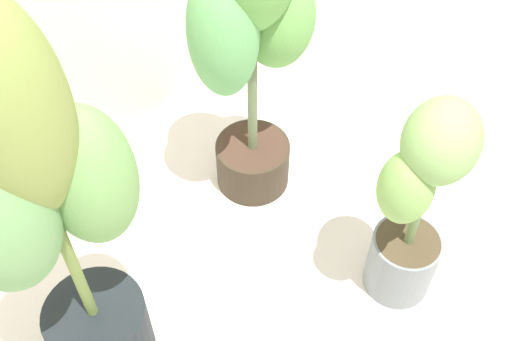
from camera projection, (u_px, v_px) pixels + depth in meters
name	position (u px, v px, depth m)	size (l,w,h in m)	color
ground_plane	(301.00, 328.00, 1.66)	(8.00, 8.00, 0.00)	silver
potted_plant_back_left	(48.00, 217.00, 1.16)	(0.44, 0.31, 1.09)	black
potted_plant_front_right	(416.00, 206.00, 1.47)	(0.27, 0.21, 0.67)	slate
potted_plant_back_right	(251.00, 27.00, 1.54)	(0.40, 0.28, 1.00)	#342A1C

